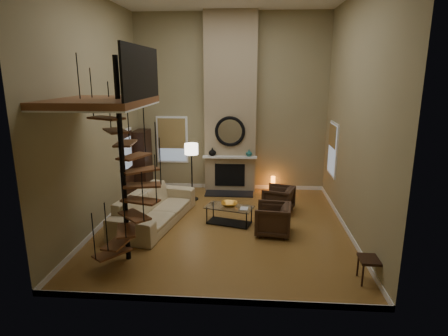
# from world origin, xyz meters

# --- Properties ---
(ground) EXTENTS (6.00, 6.50, 0.01)m
(ground) POSITION_xyz_m (0.00, 0.00, -0.01)
(ground) COLOR #AA7937
(ground) RESTS_ON ground
(back_wall) EXTENTS (6.00, 0.02, 5.50)m
(back_wall) POSITION_xyz_m (0.00, 3.25, 2.75)
(back_wall) COLOR #94885F
(back_wall) RESTS_ON ground
(front_wall) EXTENTS (6.00, 0.02, 5.50)m
(front_wall) POSITION_xyz_m (0.00, -3.25, 2.75)
(front_wall) COLOR #94885F
(front_wall) RESTS_ON ground
(left_wall) EXTENTS (0.02, 6.50, 5.50)m
(left_wall) POSITION_xyz_m (-3.00, 0.00, 2.75)
(left_wall) COLOR #94885F
(left_wall) RESTS_ON ground
(right_wall) EXTENTS (0.02, 6.50, 5.50)m
(right_wall) POSITION_xyz_m (3.00, 0.00, 2.75)
(right_wall) COLOR #94885F
(right_wall) RESTS_ON ground
(baseboard_back) EXTENTS (6.00, 0.02, 0.12)m
(baseboard_back) POSITION_xyz_m (0.00, 3.24, 0.06)
(baseboard_back) COLOR white
(baseboard_back) RESTS_ON ground
(baseboard_front) EXTENTS (6.00, 0.02, 0.12)m
(baseboard_front) POSITION_xyz_m (0.00, -3.24, 0.06)
(baseboard_front) COLOR white
(baseboard_front) RESTS_ON ground
(baseboard_left) EXTENTS (0.02, 6.50, 0.12)m
(baseboard_left) POSITION_xyz_m (-2.99, 0.00, 0.06)
(baseboard_left) COLOR white
(baseboard_left) RESTS_ON ground
(baseboard_right) EXTENTS (0.02, 6.50, 0.12)m
(baseboard_right) POSITION_xyz_m (2.99, 0.00, 0.06)
(baseboard_right) COLOR white
(baseboard_right) RESTS_ON ground
(chimney_breast) EXTENTS (1.60, 0.38, 5.50)m
(chimney_breast) POSITION_xyz_m (0.00, 3.06, 2.75)
(chimney_breast) COLOR #9B8664
(chimney_breast) RESTS_ON ground
(hearth) EXTENTS (1.50, 0.60, 0.04)m
(hearth) POSITION_xyz_m (0.00, 2.57, 0.02)
(hearth) COLOR black
(hearth) RESTS_ON ground
(firebox) EXTENTS (0.95, 0.02, 0.72)m
(firebox) POSITION_xyz_m (0.00, 2.86, 0.55)
(firebox) COLOR black
(firebox) RESTS_ON chimney_breast
(mantel) EXTENTS (1.70, 0.18, 0.06)m
(mantel) POSITION_xyz_m (0.00, 2.78, 1.15)
(mantel) COLOR white
(mantel) RESTS_ON chimney_breast
(mirror_frame) EXTENTS (0.94, 0.10, 0.94)m
(mirror_frame) POSITION_xyz_m (0.00, 2.84, 1.95)
(mirror_frame) COLOR black
(mirror_frame) RESTS_ON chimney_breast
(mirror_disc) EXTENTS (0.80, 0.01, 0.80)m
(mirror_disc) POSITION_xyz_m (0.00, 2.85, 1.95)
(mirror_disc) COLOR white
(mirror_disc) RESTS_ON chimney_breast
(vase_left) EXTENTS (0.24, 0.24, 0.25)m
(vase_left) POSITION_xyz_m (-0.55, 2.82, 1.30)
(vase_left) COLOR black
(vase_left) RESTS_ON mantel
(vase_right) EXTENTS (0.20, 0.20, 0.21)m
(vase_right) POSITION_xyz_m (0.60, 2.82, 1.28)
(vase_right) COLOR #1A5D5A
(vase_right) RESTS_ON mantel
(window_back) EXTENTS (1.02, 0.06, 1.52)m
(window_back) POSITION_xyz_m (-1.90, 3.22, 1.62)
(window_back) COLOR white
(window_back) RESTS_ON back_wall
(window_right) EXTENTS (0.06, 1.02, 1.52)m
(window_right) POSITION_xyz_m (2.97, 2.00, 1.63)
(window_right) COLOR white
(window_right) RESTS_ON right_wall
(entry_door) EXTENTS (0.10, 1.05, 2.16)m
(entry_door) POSITION_xyz_m (-2.95, 1.80, 1.05)
(entry_door) COLOR white
(entry_door) RESTS_ON ground
(loft) EXTENTS (1.70, 2.20, 1.09)m
(loft) POSITION_xyz_m (-2.04, -1.80, 3.24)
(loft) COLOR brown
(loft) RESTS_ON left_wall
(spiral_stair) EXTENTS (1.47, 1.47, 4.06)m
(spiral_stair) POSITION_xyz_m (-1.78, -1.79, 1.78)
(spiral_stair) COLOR black
(spiral_stair) RESTS_ON ground
(hutch) EXTENTS (0.42, 0.90, 2.01)m
(hutch) POSITION_xyz_m (-2.81, 2.83, 0.95)
(hutch) COLOR black
(hutch) RESTS_ON ground
(sofa) EXTENTS (1.65, 3.06, 0.85)m
(sofa) POSITION_xyz_m (-1.74, 0.14, 0.40)
(sofa) COLOR #C8B58B
(sofa) RESTS_ON ground
(armchair_near) EXTENTS (0.98, 0.97, 0.71)m
(armchair_near) POSITION_xyz_m (1.50, 1.13, 0.35)
(armchair_near) COLOR #3C281C
(armchair_near) RESTS_ON ground
(armchair_far) EXTENTS (0.91, 0.89, 0.75)m
(armchair_far) POSITION_xyz_m (1.29, -0.33, 0.35)
(armchair_far) COLOR #3C281C
(armchair_far) RESTS_ON ground
(coffee_table) EXTENTS (1.29, 0.89, 0.45)m
(coffee_table) POSITION_xyz_m (0.15, 0.21, 0.28)
(coffee_table) COLOR silver
(coffee_table) RESTS_ON ground
(bowl) EXTENTS (0.42, 0.42, 0.10)m
(bowl) POSITION_xyz_m (0.15, 0.26, 0.50)
(bowl) COLOR orange
(bowl) RESTS_ON coffee_table
(book) EXTENTS (0.22, 0.27, 0.03)m
(book) POSITION_xyz_m (0.50, 0.06, 0.46)
(book) COLOR gray
(book) RESTS_ON coffee_table
(floor_lamp) EXTENTS (0.40, 0.40, 1.71)m
(floor_lamp) POSITION_xyz_m (-1.08, 2.00, 1.41)
(floor_lamp) COLOR black
(floor_lamp) RESTS_ON ground
(accent_lamp) EXTENTS (0.13, 0.13, 0.48)m
(accent_lamp) POSITION_xyz_m (1.38, 3.02, 0.25)
(accent_lamp) COLOR orange
(accent_lamp) RESTS_ON ground
(side_chair) EXTENTS (0.45, 0.44, 0.95)m
(side_chair) POSITION_xyz_m (2.96, -2.34, 0.53)
(side_chair) COLOR black
(side_chair) RESTS_ON ground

